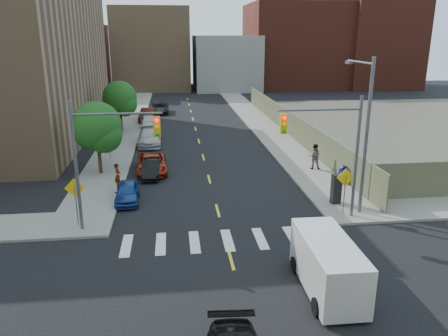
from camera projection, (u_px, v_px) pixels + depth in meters
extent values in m
plane|color=black|center=(237.00, 282.00, 18.54)|extent=(160.00, 160.00, 0.00)
cube|color=gray|center=(132.00, 115.00, 57.07)|extent=(3.50, 73.00, 0.15)
cube|color=gray|center=(249.00, 112.00, 58.81)|extent=(3.50, 73.00, 0.15)
cube|color=#6C6B4B|center=(289.00, 123.00, 45.85)|extent=(0.12, 44.00, 2.50)
cube|color=#595447|center=(440.00, 126.00, 50.17)|extent=(36.00, 42.00, 0.06)
cube|color=#592319|center=(65.00, 58.00, 80.81)|extent=(14.00, 18.00, 12.00)
cube|color=#8C6B4C|center=(152.00, 49.00, 84.07)|extent=(14.00, 16.00, 15.00)
cube|color=gray|center=(225.00, 62.00, 84.47)|extent=(12.00, 16.00, 10.00)
cube|color=#592319|center=(294.00, 46.00, 87.06)|extent=(18.00, 18.00, 16.00)
cube|color=#592319|center=(375.00, 41.00, 86.67)|extent=(14.00, 16.00, 18.00)
cylinder|color=#8C6B4C|center=(397.00, 14.00, 85.66)|extent=(1.80, 1.80, 28.00)
cylinder|color=#59595E|center=(76.00, 169.00, 22.38)|extent=(0.18, 0.18, 7.00)
cylinder|color=#59595E|center=(117.00, 114.00, 21.81)|extent=(4.50, 0.12, 0.12)
cube|color=#E5A50C|center=(157.00, 127.00, 22.23)|extent=(0.35, 0.30, 1.05)
cylinder|color=#59595E|center=(356.00, 159.00, 24.06)|extent=(0.18, 0.18, 7.00)
cylinder|color=#59595E|center=(320.00, 110.00, 22.99)|extent=(4.50, 0.12, 0.12)
cube|color=#E5A50C|center=(283.00, 124.00, 22.97)|extent=(0.35, 0.30, 1.05)
cylinder|color=#59595E|center=(366.00, 139.00, 24.32)|extent=(0.20, 0.20, 9.00)
cylinder|color=#59595E|center=(360.00, 62.00, 24.74)|extent=(0.12, 3.50, 0.12)
cube|color=#59595E|center=(349.00, 62.00, 26.29)|extent=(0.25, 0.60, 0.18)
cylinder|color=#59595E|center=(77.00, 207.00, 23.49)|extent=(0.06, 0.06, 2.40)
cube|color=yellow|center=(75.00, 188.00, 23.17)|extent=(1.06, 0.04, 1.06)
cylinder|color=#59595E|center=(344.00, 196.00, 25.17)|extent=(0.06, 0.06, 2.40)
cube|color=yellow|center=(346.00, 177.00, 24.85)|extent=(1.06, 0.04, 1.06)
cylinder|color=#59595E|center=(110.00, 146.00, 36.31)|extent=(0.06, 0.06, 2.40)
cube|color=yellow|center=(109.00, 133.00, 35.99)|extent=(1.06, 0.04, 1.06)
cylinder|color=#332114|center=(100.00, 158.00, 32.45)|extent=(0.28, 0.28, 2.64)
sphere|color=#144816|center=(97.00, 126.00, 31.75)|extent=(3.60, 3.60, 3.60)
sphere|color=#144816|center=(104.00, 135.00, 31.70)|extent=(2.64, 2.64, 2.64)
sphere|color=#144816|center=(93.00, 131.00, 32.21)|extent=(2.88, 2.88, 2.88)
cylinder|color=#332114|center=(121.00, 120.00, 46.70)|extent=(0.28, 0.28, 2.64)
sphere|color=#144816|center=(120.00, 98.00, 46.00)|extent=(3.60, 3.60, 3.60)
sphere|color=#144816|center=(125.00, 104.00, 45.95)|extent=(2.64, 2.64, 2.64)
sphere|color=#144816|center=(116.00, 101.00, 46.46)|extent=(2.88, 2.88, 2.88)
imported|color=navy|center=(127.00, 192.00, 27.41)|extent=(1.57, 3.64, 1.22)
imported|color=black|center=(151.00, 169.00, 32.26)|extent=(1.42, 3.75, 1.22)
imported|color=#9D210F|center=(152.00, 164.00, 33.28)|extent=(2.48, 4.93, 1.34)
imported|color=#AFB1B7|center=(150.00, 137.00, 41.58)|extent=(2.22, 5.25, 1.51)
imported|color=silver|center=(149.00, 122.00, 49.07)|extent=(2.14, 4.53, 1.50)
imported|color=#45150D|center=(148.00, 115.00, 52.97)|extent=(2.09, 4.83, 1.54)
imported|color=#212227|center=(160.00, 108.00, 58.62)|extent=(2.33, 5.00, 1.38)
cube|color=silver|center=(328.00, 264.00, 17.68)|extent=(1.94, 4.88, 2.05)
cube|color=black|center=(314.00, 238.00, 19.37)|extent=(1.74, 1.14, 0.84)
cylinder|color=black|center=(295.00, 264.00, 19.35)|extent=(0.27, 0.71, 0.71)
cylinder|color=black|center=(334.00, 262.00, 19.52)|extent=(0.27, 0.71, 0.71)
cylinder|color=black|center=(317.00, 307.00, 16.33)|extent=(0.27, 0.71, 0.71)
cylinder|color=black|center=(363.00, 304.00, 16.50)|extent=(0.27, 0.71, 0.71)
cube|color=#0E1951|center=(343.00, 176.00, 30.43)|extent=(0.60, 0.51, 0.99)
cylinder|color=#0E1951|center=(344.00, 169.00, 30.28)|extent=(0.55, 0.35, 0.51)
cube|color=black|center=(336.00, 189.00, 26.65)|extent=(0.59, 0.50, 1.85)
imported|color=gray|center=(118.00, 176.00, 29.31)|extent=(0.41, 0.63, 1.71)
imported|color=gray|center=(314.00, 156.00, 33.56)|extent=(1.12, 0.97, 1.96)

